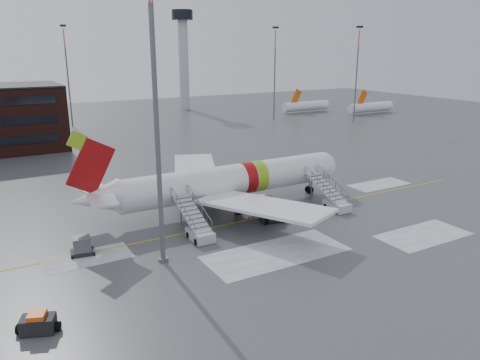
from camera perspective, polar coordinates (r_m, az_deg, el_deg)
ground at (r=56.38m, az=3.78°, el=-3.92°), size 260.00×260.00×0.00m
airliner at (r=56.45m, az=-1.85°, el=-0.22°), size 35.03×32.97×11.18m
airstair_fwd at (r=58.28m, az=11.27°, el=-2.43°), size 2.05×7.70×3.48m
airstair_aft at (r=48.82m, az=-5.26°, el=-5.82°), size 2.05×7.70×3.48m
pushback_tug at (r=53.17m, az=3.83°, el=-4.33°), size 3.15×2.62×1.64m
uld_container at (r=47.30m, az=-18.70°, el=-7.69°), size 2.37×1.87×1.77m
baggage_tractor at (r=36.58m, az=-23.40°, el=-15.81°), size 3.09×2.08×1.52m
light_mast_near at (r=40.49m, az=-10.26°, el=9.25°), size 1.20×1.20×28.34m
control_tower at (r=151.28m, az=-6.93°, el=15.66°), size 6.40×6.40×30.00m
light_mast_far_ne at (r=128.05m, az=4.27°, el=13.50°), size 1.20×1.20×24.25m
light_mast_far_n at (r=124.06m, az=-20.32°, el=12.52°), size 1.20×1.20×24.25m
light_mast_far_e at (r=127.16m, az=14.07°, el=13.07°), size 1.20×1.20×24.25m
distant_aircraft at (r=143.24m, az=10.58°, el=7.97°), size 35.00×18.00×8.00m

